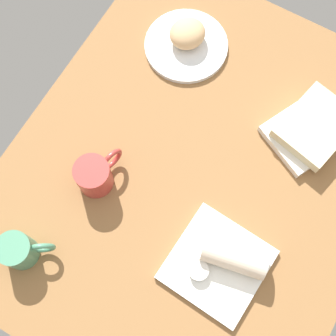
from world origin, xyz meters
The scene contains 9 objects.
dining_table centered at (0.00, 0.00, 2.00)cm, with size 110.00×90.00×4.00cm, color olive.
round_plate centered at (-30.23, -19.80, 4.70)cm, with size 22.83×22.83×1.40cm, color white.
scone_pastry centered at (-31.53, -20.29, 8.39)cm, with size 9.84×9.27×5.98cm, color tan.
square_plate centered at (17.80, 15.42, 4.80)cm, with size 21.35×21.35×1.60cm, color white.
sauce_cup centered at (21.46, 12.31, 6.79)cm, with size 4.73×4.73×2.21cm.
breakfast_wrap centered at (14.87, 17.91, 8.83)cm, with size 6.46×6.46×14.87cm, color beige.
book_stack centered at (-23.97, 20.31, 6.69)cm, with size 25.10×23.11×5.59cm.
coffee_mug centered at (38.17, -25.51, 8.51)cm, with size 9.61×11.38×8.81cm.
second_mug centered at (14.32, -20.24, 8.75)cm, with size 13.49×8.70×9.29cm.
Camera 1 is at (34.94, 11.94, 117.71)cm, focal length 50.76 mm.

